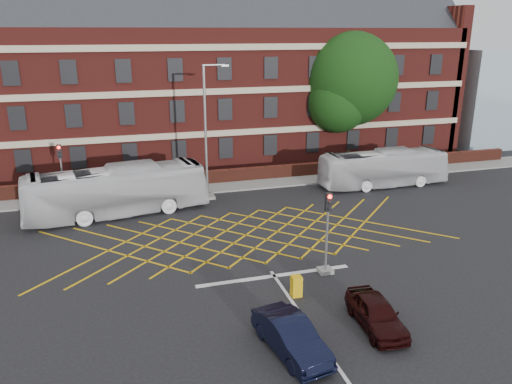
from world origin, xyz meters
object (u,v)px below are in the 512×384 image
object	(u,v)px
street_lamp	(207,154)
direction_signs	(41,188)
car_maroon	(376,313)
bus_left	(117,191)
traffic_light_far	(63,180)
utility_cabinet	(296,286)
deciduous_tree	(350,86)
bus_right	(383,168)
traffic_light_near	(327,240)
car_navy	(291,336)

from	to	relation	value
street_lamp	direction_signs	world-z (taller)	street_lamp
car_maroon	bus_left	bearing A→B (deg)	124.57
bus_left	traffic_light_far	size ratio (longest dim) A/B	2.79
traffic_light_far	street_lamp	bearing A→B (deg)	-9.37
traffic_light_far	utility_cabinet	xyz separation A→B (m)	(11.22, -16.87, -1.26)
direction_signs	car_maroon	bearing A→B (deg)	-52.96
car_maroon	deciduous_tree	xyz separation A→B (m)	(10.93, 25.32, 6.41)
bus_right	traffic_light_near	bearing A→B (deg)	140.27
car_navy	utility_cabinet	bearing A→B (deg)	56.37
bus_right	street_lamp	world-z (taller)	street_lamp
car_maroon	street_lamp	distance (m)	19.04
street_lamp	direction_signs	xyz separation A→B (m)	(-11.48, 1.27, -1.98)
deciduous_tree	utility_cabinet	distance (m)	26.49
bus_right	deciduous_tree	xyz separation A→B (m)	(0.52, 7.68, 5.62)
bus_right	car_navy	xyz separation A→B (m)	(-14.38, -18.27, -0.76)
deciduous_tree	traffic_light_near	world-z (taller)	deciduous_tree
traffic_light_near	utility_cabinet	distance (m)	3.16
car_maroon	traffic_light_far	distance (m)	24.30
bus_right	direction_signs	distance (m)	25.43
car_navy	traffic_light_far	distance (m)	22.90
traffic_light_near	car_navy	bearing A→B (deg)	-124.58
car_maroon	direction_signs	bearing A→B (deg)	131.03
traffic_light_near	bus_left	bearing A→B (deg)	130.38
car_navy	direction_signs	xyz separation A→B (m)	(-10.97, 20.42, 0.70)
bus_left	car_maroon	world-z (taller)	bus_left
traffic_light_near	utility_cabinet	bearing A→B (deg)	-141.33
bus_right	traffic_light_near	distance (m)	16.29
deciduous_tree	street_lamp	distance (m)	16.34
bus_left	car_navy	size ratio (longest dim) A/B	2.88
bus_right	car_maroon	xyz separation A→B (m)	(-10.41, -17.64, -0.79)
street_lamp	deciduous_tree	bearing A→B (deg)	25.29
deciduous_tree	bus_left	bearing A→B (deg)	-157.73
utility_cabinet	car_navy	bearing A→B (deg)	-113.34
bus_left	direction_signs	distance (m)	5.86
bus_right	car_maroon	world-z (taller)	bus_right
deciduous_tree	traffic_light_far	size ratio (longest dim) A/B	2.76
traffic_light_near	traffic_light_far	size ratio (longest dim) A/B	1.00
car_maroon	direction_signs	distance (m)	24.81
deciduous_tree	traffic_light_near	size ratio (longest dim) A/B	2.76
car_navy	traffic_light_far	size ratio (longest dim) A/B	0.97
car_maroon	traffic_light_near	world-z (taller)	traffic_light_near
car_navy	bus_right	bearing A→B (deg)	41.50
bus_right	car_maroon	distance (m)	20.50
street_lamp	traffic_light_far	bearing A→B (deg)	170.63
bus_left	street_lamp	size ratio (longest dim) A/B	1.24
direction_signs	traffic_light_near	bearing A→B (deg)	-44.49
car_maroon	deciduous_tree	bearing A→B (deg)	70.64
bus_left	car_navy	xyz separation A→B (m)	(5.95, -17.40, -0.98)
bus_right	car_maroon	size ratio (longest dim) A/B	2.71
traffic_light_far	utility_cabinet	size ratio (longest dim) A/B	4.25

